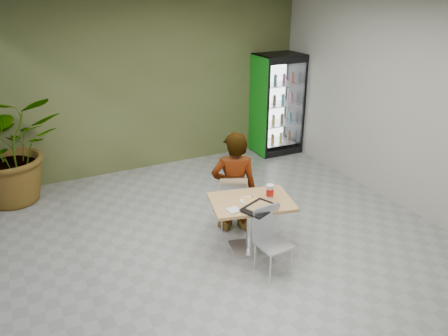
{
  "coord_description": "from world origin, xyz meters",
  "views": [
    {
      "loc": [
        -2.42,
        -4.32,
        3.38
      ],
      "look_at": [
        0.05,
        0.66,
        1.0
      ],
      "focal_mm": 35.0,
      "sensor_mm": 36.0,
      "label": 1
    }
  ],
  "objects_px": {
    "beverage_fridge": "(277,104)",
    "dining_table": "(251,215)",
    "soda_cup": "(270,192)",
    "seated_woman": "(234,191)",
    "cafeteria_tray": "(260,208)",
    "potted_plant": "(11,149)",
    "chair_near": "(270,234)",
    "chair_far": "(233,198)"
  },
  "relations": [
    {
      "from": "seated_woman",
      "to": "potted_plant",
      "type": "xyz_separation_m",
      "value": [
        -2.79,
        2.41,
        0.31
      ]
    },
    {
      "from": "dining_table",
      "to": "chair_far",
      "type": "height_order",
      "value": "chair_far"
    },
    {
      "from": "soda_cup",
      "to": "potted_plant",
      "type": "xyz_separation_m",
      "value": [
        -2.98,
        3.06,
        0.07
      ]
    },
    {
      "from": "dining_table",
      "to": "soda_cup",
      "type": "distance_m",
      "value": 0.4
    },
    {
      "from": "chair_near",
      "to": "soda_cup",
      "type": "relative_size",
      "value": 4.63
    },
    {
      "from": "seated_woman",
      "to": "potted_plant",
      "type": "bearing_deg",
      "value": -18.02
    },
    {
      "from": "soda_cup",
      "to": "beverage_fridge",
      "type": "distance_m",
      "value": 3.77
    },
    {
      "from": "potted_plant",
      "to": "cafeteria_tray",
      "type": "bearing_deg",
      "value": -50.43
    },
    {
      "from": "seated_woman",
      "to": "beverage_fridge",
      "type": "relative_size",
      "value": 0.88
    },
    {
      "from": "chair_near",
      "to": "seated_woman",
      "type": "xyz_separation_m",
      "value": [
        0.07,
        1.09,
        0.1
      ]
    },
    {
      "from": "chair_near",
      "to": "dining_table",
      "type": "bearing_deg",
      "value": 85.36
    },
    {
      "from": "dining_table",
      "to": "seated_woman",
      "type": "xyz_separation_m",
      "value": [
        0.07,
        0.61,
        0.06
      ]
    },
    {
      "from": "seated_woman",
      "to": "soda_cup",
      "type": "xyz_separation_m",
      "value": [
        0.19,
        -0.65,
        0.24
      ]
    },
    {
      "from": "chair_near",
      "to": "soda_cup",
      "type": "distance_m",
      "value": 0.61
    },
    {
      "from": "chair_far",
      "to": "cafeteria_tray",
      "type": "relative_size",
      "value": 1.96
    },
    {
      "from": "chair_far",
      "to": "chair_near",
      "type": "relative_size",
      "value": 1.02
    },
    {
      "from": "dining_table",
      "to": "potted_plant",
      "type": "height_order",
      "value": "potted_plant"
    },
    {
      "from": "chair_far",
      "to": "cafeteria_tray",
      "type": "xyz_separation_m",
      "value": [
        -0.06,
        -0.83,
        0.25
      ]
    },
    {
      "from": "seated_woman",
      "to": "soda_cup",
      "type": "bearing_deg",
      "value": 129.15
    },
    {
      "from": "chair_far",
      "to": "seated_woman",
      "type": "height_order",
      "value": "seated_woman"
    },
    {
      "from": "chair_near",
      "to": "potted_plant",
      "type": "relative_size",
      "value": 0.47
    },
    {
      "from": "cafeteria_tray",
      "to": "beverage_fridge",
      "type": "relative_size",
      "value": 0.22
    },
    {
      "from": "cafeteria_tray",
      "to": "beverage_fridge",
      "type": "bearing_deg",
      "value": 54.3
    },
    {
      "from": "chair_near",
      "to": "seated_woman",
      "type": "bearing_deg",
      "value": 81.96
    },
    {
      "from": "dining_table",
      "to": "chair_near",
      "type": "relative_size",
      "value": 1.39
    },
    {
      "from": "chair_far",
      "to": "chair_near",
      "type": "height_order",
      "value": "chair_far"
    },
    {
      "from": "chair_far",
      "to": "chair_near",
      "type": "bearing_deg",
      "value": 110.81
    },
    {
      "from": "dining_table",
      "to": "chair_near",
      "type": "bearing_deg",
      "value": -90.32
    },
    {
      "from": "chair_far",
      "to": "dining_table",
      "type": "bearing_deg",
      "value": 109.47
    },
    {
      "from": "beverage_fridge",
      "to": "dining_table",
      "type": "bearing_deg",
      "value": -126.64
    },
    {
      "from": "dining_table",
      "to": "seated_woman",
      "type": "distance_m",
      "value": 0.62
    },
    {
      "from": "chair_far",
      "to": "chair_near",
      "type": "xyz_separation_m",
      "value": [
        -0.04,
        -1.05,
        -0.01
      ]
    },
    {
      "from": "cafeteria_tray",
      "to": "potted_plant",
      "type": "distance_m",
      "value": 4.24
    },
    {
      "from": "soda_cup",
      "to": "seated_woman",
      "type": "bearing_deg",
      "value": 106.41
    },
    {
      "from": "seated_woman",
      "to": "soda_cup",
      "type": "relative_size",
      "value": 9.74
    },
    {
      "from": "dining_table",
      "to": "chair_near",
      "type": "distance_m",
      "value": 0.48
    },
    {
      "from": "cafeteria_tray",
      "to": "dining_table",
      "type": "bearing_deg",
      "value": 84.4
    },
    {
      "from": "dining_table",
      "to": "beverage_fridge",
      "type": "height_order",
      "value": "beverage_fridge"
    },
    {
      "from": "chair_near",
      "to": "cafeteria_tray",
      "type": "xyz_separation_m",
      "value": [
        -0.02,
        0.23,
        0.26
      ]
    },
    {
      "from": "chair_far",
      "to": "beverage_fridge",
      "type": "relative_size",
      "value": 0.42
    },
    {
      "from": "chair_far",
      "to": "seated_woman",
      "type": "xyz_separation_m",
      "value": [
        0.04,
        0.03,
        0.09
      ]
    },
    {
      "from": "chair_near",
      "to": "soda_cup",
      "type": "height_order",
      "value": "soda_cup"
    }
  ]
}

